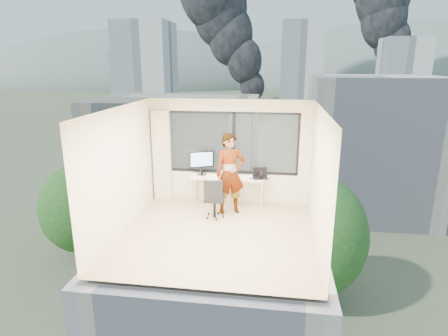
% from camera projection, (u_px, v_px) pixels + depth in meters
% --- Properties ---
extents(floor, '(4.00, 4.00, 0.01)m').
position_uv_depth(floor, '(217.00, 234.00, 7.79)').
color(floor, '#D8AE8C').
rests_on(floor, ground).
extents(ceiling, '(4.00, 4.00, 0.01)m').
position_uv_depth(ceiling, '(217.00, 109.00, 7.09)').
color(ceiling, white).
rests_on(ceiling, ground).
extents(wall_front, '(4.00, 0.01, 2.60)m').
position_uv_depth(wall_front, '(195.00, 213.00, 5.54)').
color(wall_front, beige).
rests_on(wall_front, ground).
extents(wall_left, '(0.01, 4.00, 2.60)m').
position_uv_depth(wall_left, '(121.00, 170.00, 7.71)').
color(wall_left, beige).
rests_on(wall_left, ground).
extents(wall_right, '(0.01, 4.00, 2.60)m').
position_uv_depth(wall_right, '(320.00, 179.00, 7.17)').
color(wall_right, beige).
rests_on(wall_right, ground).
extents(window_wall, '(3.30, 0.16, 1.55)m').
position_uv_depth(window_wall, '(232.00, 143.00, 9.28)').
color(window_wall, black).
rests_on(window_wall, ground).
extents(curtain, '(0.45, 0.14, 2.30)m').
position_uv_depth(curtain, '(162.00, 156.00, 9.51)').
color(curtain, beige).
rests_on(curtain, floor).
extents(desk, '(1.80, 0.60, 0.75)m').
position_uv_depth(desk, '(228.00, 191.00, 9.27)').
color(desk, '#CEBA8A').
rests_on(desk, floor).
extents(chair, '(0.51, 0.51, 0.97)m').
position_uv_depth(chair, '(214.00, 198.00, 8.50)').
color(chair, black).
rests_on(chair, floor).
extents(person, '(0.81, 0.67, 1.90)m').
position_uv_depth(person, '(230.00, 174.00, 8.69)').
color(person, '#2D2D33').
rests_on(person, floor).
extents(monitor, '(0.61, 0.34, 0.61)m').
position_uv_depth(monitor, '(202.00, 163.00, 9.26)').
color(monitor, black).
rests_on(monitor, desk).
extents(game_console, '(0.34, 0.29, 0.08)m').
position_uv_depth(game_console, '(226.00, 173.00, 9.34)').
color(game_console, white).
rests_on(game_console, desk).
extents(laptop, '(0.41, 0.43, 0.23)m').
position_uv_depth(laptop, '(261.00, 174.00, 8.99)').
color(laptop, black).
rests_on(laptop, desk).
extents(cellphone, '(0.13, 0.07, 0.01)m').
position_uv_depth(cellphone, '(252.00, 178.00, 9.01)').
color(cellphone, black).
rests_on(cellphone, desk).
extents(pen_cup, '(0.09, 0.09, 0.11)m').
position_uv_depth(pen_cup, '(260.00, 177.00, 8.95)').
color(pen_cup, black).
rests_on(pen_cup, desk).
extents(handbag, '(0.31, 0.23, 0.22)m').
position_uv_depth(handbag, '(261.00, 172.00, 9.19)').
color(handbag, '#0D5143').
rests_on(handbag, desk).
extents(exterior_ground, '(400.00, 400.00, 0.04)m').
position_uv_depth(exterior_ground, '(274.00, 116.00, 125.91)').
color(exterior_ground, '#515B3D').
rests_on(exterior_ground, ground).
extents(near_bldg_a, '(16.00, 12.00, 14.00)m').
position_uv_depth(near_bldg_a, '(179.00, 165.00, 39.51)').
color(near_bldg_a, beige).
rests_on(near_bldg_a, exterior_ground).
extents(near_bldg_b, '(14.00, 13.00, 16.00)m').
position_uv_depth(near_bldg_b, '(370.00, 146.00, 43.98)').
color(near_bldg_b, white).
rests_on(near_bldg_b, exterior_ground).
extents(far_tower_a, '(14.00, 14.00, 28.00)m').
position_uv_depth(far_tower_a, '(147.00, 75.00, 103.08)').
color(far_tower_a, silver).
rests_on(far_tower_a, exterior_ground).
extents(far_tower_b, '(13.00, 13.00, 30.00)m').
position_uv_depth(far_tower_b, '(301.00, 70.00, 120.74)').
color(far_tower_b, silver).
rests_on(far_tower_b, exterior_ground).
extents(far_tower_c, '(15.00, 15.00, 26.00)m').
position_uv_depth(far_tower_c, '(402.00, 75.00, 135.27)').
color(far_tower_c, silver).
rests_on(far_tower_c, exterior_ground).
extents(far_tower_d, '(16.00, 14.00, 22.00)m').
position_uv_depth(far_tower_d, '(135.00, 78.00, 159.70)').
color(far_tower_d, silver).
rests_on(far_tower_d, exterior_ground).
extents(hill_a, '(288.00, 216.00, 90.00)m').
position_uv_depth(hill_a, '(142.00, 83.00, 332.83)').
color(hill_a, slate).
rests_on(hill_a, exterior_ground).
extents(hill_b, '(300.00, 220.00, 96.00)m').
position_uv_depth(hill_b, '(402.00, 85.00, 302.75)').
color(hill_b, slate).
rests_on(hill_b, exterior_ground).
extents(tree_a, '(7.00, 7.00, 8.00)m').
position_uv_depth(tree_a, '(81.00, 218.00, 33.66)').
color(tree_a, '#184A1A').
rests_on(tree_a, exterior_ground).
extents(tree_b, '(7.60, 7.60, 9.00)m').
position_uv_depth(tree_b, '(312.00, 249.00, 26.98)').
color(tree_b, '#184A1A').
rests_on(tree_b, exterior_ground).
extents(smoke_plume_b, '(30.00, 18.00, 70.00)m').
position_uv_depth(smoke_plume_b, '(413.00, 3.00, 154.87)').
color(smoke_plume_b, black).
rests_on(smoke_plume_b, exterior_ground).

